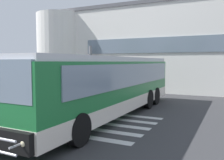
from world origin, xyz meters
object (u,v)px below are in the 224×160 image
Objects in this scene: entry_support_column at (90,68)px; bus_main_foreground at (106,87)px; passenger_near_column at (96,80)px; passenger_by_doorway at (107,81)px.

entry_support_column is 10.09m from bus_main_foreground.
passenger_near_column is 1.00× the size of passenger_by_doorway.
bus_main_foreground is 7.24× the size of passenger_near_column.
passenger_near_column is 1.29m from passenger_by_doorway.
entry_support_column is 0.32× the size of bus_main_foreground.
entry_support_column reaches higher than bus_main_foreground.
entry_support_column is 2.31× the size of passenger_by_doorway.
bus_main_foreground is 8.33m from passenger_by_doorway.
bus_main_foreground is at bearing -55.20° from entry_support_column.
passenger_by_doorway is at bearing -21.84° from entry_support_column.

